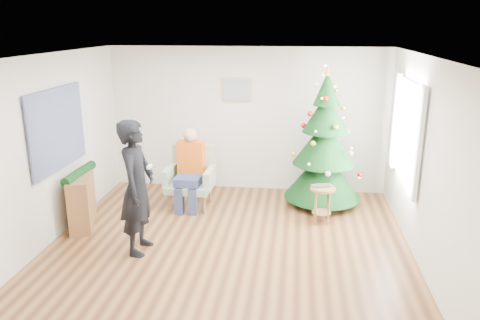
# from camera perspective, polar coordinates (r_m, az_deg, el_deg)

# --- Properties ---
(floor) EXTENTS (5.00, 5.00, 0.00)m
(floor) POSITION_cam_1_polar(r_m,az_deg,el_deg) (6.57, -1.54, -10.70)
(floor) COLOR brown
(floor) RESTS_ON ground
(ceiling) EXTENTS (5.00, 5.00, 0.00)m
(ceiling) POSITION_cam_1_polar(r_m,az_deg,el_deg) (5.86, -1.74, 12.56)
(ceiling) COLOR white
(ceiling) RESTS_ON wall_back
(wall_back) EXTENTS (5.00, 0.00, 5.00)m
(wall_back) POSITION_cam_1_polar(r_m,az_deg,el_deg) (8.50, 0.92, 4.91)
(wall_back) COLOR silver
(wall_back) RESTS_ON floor
(wall_front) EXTENTS (5.00, 0.00, 5.00)m
(wall_front) POSITION_cam_1_polar(r_m,az_deg,el_deg) (3.80, -7.44, -10.21)
(wall_front) COLOR silver
(wall_front) RESTS_ON floor
(wall_left) EXTENTS (0.00, 5.00, 5.00)m
(wall_left) POSITION_cam_1_polar(r_m,az_deg,el_deg) (6.91, -22.58, 0.95)
(wall_left) COLOR silver
(wall_left) RESTS_ON floor
(wall_right) EXTENTS (0.00, 5.00, 5.00)m
(wall_right) POSITION_cam_1_polar(r_m,az_deg,el_deg) (6.23, 21.73, -0.55)
(wall_right) COLOR silver
(wall_right) RESTS_ON floor
(window_panel) EXTENTS (0.04, 1.30, 1.40)m
(window_panel) POSITION_cam_1_polar(r_m,az_deg,el_deg) (7.12, 19.75, 3.32)
(window_panel) COLOR white
(window_panel) RESTS_ON wall_right
(curtains) EXTENTS (0.05, 1.75, 1.50)m
(curtains) POSITION_cam_1_polar(r_m,az_deg,el_deg) (7.11, 19.52, 3.34)
(curtains) COLOR white
(curtains) RESTS_ON wall_right
(christmas_tree) EXTENTS (1.29, 1.29, 2.33)m
(christmas_tree) POSITION_cam_1_polar(r_m,az_deg,el_deg) (7.89, 10.23, 1.86)
(christmas_tree) COLOR #3F2816
(christmas_tree) RESTS_ON floor
(stool) EXTENTS (0.39, 0.39, 0.58)m
(stool) POSITION_cam_1_polar(r_m,az_deg,el_deg) (7.34, 9.97, -5.39)
(stool) COLOR brown
(stool) RESTS_ON floor
(laptop) EXTENTS (0.37, 0.30, 0.03)m
(laptop) POSITION_cam_1_polar(r_m,az_deg,el_deg) (7.24, 10.08, -3.20)
(laptop) COLOR silver
(laptop) RESTS_ON stool
(armchair) EXTENTS (0.81, 0.74, 1.02)m
(armchair) POSITION_cam_1_polar(r_m,az_deg,el_deg) (7.91, -5.99, -3.00)
(armchair) COLOR #8DA685
(armchair) RESTS_ON floor
(seated_person) EXTENTS (0.44, 0.64, 1.33)m
(seated_person) POSITION_cam_1_polar(r_m,az_deg,el_deg) (7.76, -6.17, -0.98)
(seated_person) COLOR navy
(seated_person) RESTS_ON armchair
(standing_man) EXTENTS (0.44, 0.66, 1.82)m
(standing_man) POSITION_cam_1_polar(r_m,az_deg,el_deg) (6.31, -12.43, -3.28)
(standing_man) COLOR black
(standing_man) RESTS_ON floor
(game_controller) EXTENTS (0.04, 0.13, 0.04)m
(game_controller) POSITION_cam_1_polar(r_m,az_deg,el_deg) (6.13, -10.98, -0.79)
(game_controller) COLOR white
(game_controller) RESTS_ON standing_man
(console) EXTENTS (0.61, 1.04, 0.80)m
(console) POSITION_cam_1_polar(r_m,az_deg,el_deg) (7.56, -18.72, -4.57)
(console) COLOR brown
(console) RESTS_ON floor
(garland) EXTENTS (0.14, 0.90, 0.14)m
(garland) POSITION_cam_1_polar(r_m,az_deg,el_deg) (7.42, -19.02, -1.54)
(garland) COLOR black
(garland) RESTS_ON console
(tapestry) EXTENTS (0.03, 1.50, 1.15)m
(tapestry) POSITION_cam_1_polar(r_m,az_deg,el_deg) (7.09, -21.35, 3.53)
(tapestry) COLOR black
(tapestry) RESTS_ON wall_left
(framed_picture) EXTENTS (0.52, 0.05, 0.42)m
(framed_picture) POSITION_cam_1_polar(r_m,az_deg,el_deg) (8.39, -0.46, 8.58)
(framed_picture) COLOR tan
(framed_picture) RESTS_ON wall_back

